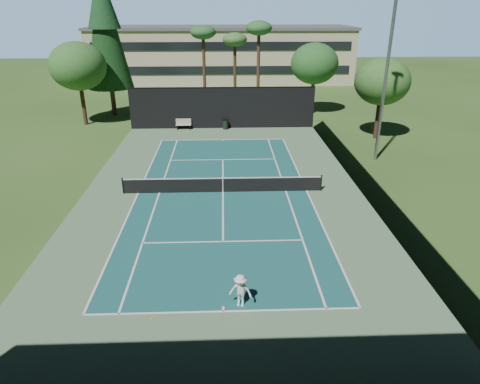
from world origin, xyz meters
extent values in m
plane|color=#345921|center=(0.00, 0.00, 0.00)|extent=(160.00, 160.00, 0.00)
cube|color=#5A7E58|center=(0.00, 0.00, 0.01)|extent=(18.00, 32.00, 0.01)
cube|color=#1B5757|center=(0.00, 0.00, 0.01)|extent=(10.97, 23.77, 0.01)
cube|color=white|center=(0.00, -11.88, 0.02)|extent=(10.97, 0.10, 0.01)
cube|color=white|center=(0.00, 11.88, 0.02)|extent=(10.97, 0.10, 0.01)
cube|color=white|center=(0.00, -6.40, 0.02)|extent=(8.23, 0.10, 0.01)
cube|color=white|center=(0.00, 6.40, 0.02)|extent=(8.23, 0.10, 0.01)
cube|color=white|center=(-5.49, 0.00, 0.02)|extent=(0.10, 23.77, 0.01)
cube|color=white|center=(5.49, 0.00, 0.02)|extent=(0.10, 23.77, 0.01)
cube|color=white|center=(-4.12, 0.00, 0.02)|extent=(0.10, 23.77, 0.01)
cube|color=white|center=(4.12, 0.00, 0.02)|extent=(0.10, 23.77, 0.01)
cube|color=white|center=(0.00, 0.00, 0.02)|extent=(0.10, 12.80, 0.01)
cube|color=white|center=(0.00, -11.73, 0.02)|extent=(0.10, 0.30, 0.01)
cube|color=white|center=(0.00, 11.73, 0.02)|extent=(0.10, 0.30, 0.01)
cylinder|color=black|center=(-6.40, 0.00, 0.55)|extent=(0.10, 0.10, 1.10)
cylinder|color=black|center=(6.40, 0.00, 0.55)|extent=(0.10, 0.10, 1.10)
cube|color=black|center=(0.00, 0.00, 0.50)|extent=(12.80, 0.02, 0.92)
cube|color=white|center=(0.00, 0.00, 0.98)|extent=(12.80, 0.04, 0.07)
cube|color=white|center=(0.00, 0.00, 0.50)|extent=(0.05, 0.03, 0.92)
cube|color=black|center=(0.00, 16.00, 2.00)|extent=(18.00, 0.04, 4.00)
cube|color=black|center=(0.00, -16.00, 2.00)|extent=(18.00, 0.04, 4.00)
cube|color=black|center=(9.00, 0.00, 2.00)|extent=(0.04, 32.00, 4.00)
cube|color=black|center=(-9.00, 0.00, 2.00)|extent=(0.04, 32.00, 4.00)
cube|color=black|center=(0.00, 16.00, 4.00)|extent=(18.00, 0.06, 0.06)
imported|color=white|center=(0.70, -11.52, 0.72)|extent=(1.04, 0.76, 1.44)
sphere|color=#DDF537|center=(-2.78, -12.24, 0.03)|extent=(0.07, 0.07, 0.07)
sphere|color=gold|center=(-4.08, 4.30, 0.03)|extent=(0.06, 0.06, 0.06)
sphere|color=#C2DF32|center=(1.39, 2.77, 0.03)|extent=(0.06, 0.06, 0.06)
sphere|color=#B5CF2F|center=(-4.05, 4.72, 0.04)|extent=(0.07, 0.07, 0.07)
cube|color=#BEB99E|center=(-3.85, 15.67, 0.45)|extent=(1.50, 0.45, 0.05)
cube|color=beige|center=(-3.85, 15.87, 0.75)|extent=(1.50, 0.06, 0.55)
cube|color=black|center=(-4.45, 15.67, 0.21)|extent=(0.06, 0.40, 0.42)
cube|color=black|center=(-3.25, 15.67, 0.21)|extent=(0.06, 0.40, 0.42)
cylinder|color=black|center=(0.28, 15.59, 0.45)|extent=(0.52, 0.52, 0.90)
cylinder|color=black|center=(0.28, 15.59, 0.92)|extent=(0.56, 0.56, 0.05)
cylinder|color=#4C3120|center=(-12.00, 22.00, 1.80)|extent=(0.50, 0.50, 3.60)
cone|color=#133515|center=(-12.00, 22.00, 9.00)|extent=(4.80, 4.80, 12.00)
cylinder|color=#4C3420|center=(-2.00, 24.00, 4.28)|extent=(0.36, 0.36, 8.55)
ellipsoid|color=#2A5D2B|center=(-2.00, 24.00, 8.55)|extent=(2.80, 2.80, 1.54)
cylinder|color=#48341F|center=(1.50, 26.00, 3.83)|extent=(0.36, 0.36, 7.65)
ellipsoid|color=#37672E|center=(1.50, 26.00, 7.65)|extent=(2.80, 2.80, 1.54)
cylinder|color=#4F3522|center=(4.00, 23.00, 4.50)|extent=(0.36, 0.36, 9.00)
ellipsoid|color=#2A5F2B|center=(4.00, 23.00, 9.00)|extent=(2.80, 2.80, 1.54)
cylinder|color=#4E3921|center=(10.00, 22.00, 1.76)|extent=(0.40, 0.40, 3.52)
ellipsoid|color=#245B23|center=(10.00, 22.00, 5.44)|extent=(5.12, 5.12, 4.35)
cylinder|color=#432A1D|center=(14.00, 12.00, 1.65)|extent=(0.40, 0.40, 3.30)
ellipsoid|color=#326326|center=(14.00, 12.00, 5.10)|extent=(4.80, 4.80, 4.08)
cylinder|color=#4B2E20|center=(-14.00, 18.00, 1.87)|extent=(0.40, 0.40, 3.74)
ellipsoid|color=#2F6527|center=(-14.00, 18.00, 5.78)|extent=(5.44, 5.44, 4.62)
cube|color=beige|center=(0.00, 46.00, 4.00)|extent=(40.00, 12.00, 8.00)
cube|color=#59595B|center=(0.00, 46.00, 8.10)|extent=(40.50, 12.50, 0.40)
cube|color=black|center=(0.00, 39.95, 2.40)|extent=(38.00, 0.15, 1.20)
cube|color=black|center=(0.00, 39.95, 5.80)|extent=(38.00, 0.15, 1.20)
cylinder|color=gray|center=(12.00, 6.00, 6.00)|extent=(0.24, 0.24, 12.00)
camera|label=1|loc=(0.15, -25.52, 11.09)|focal=32.00mm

